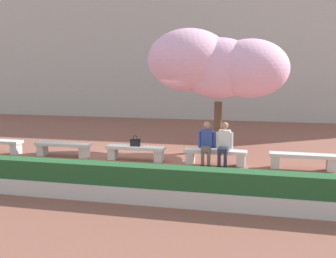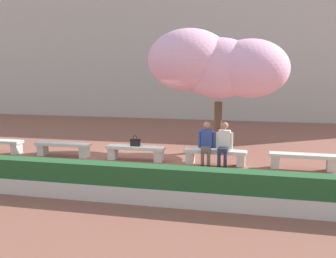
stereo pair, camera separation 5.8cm
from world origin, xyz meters
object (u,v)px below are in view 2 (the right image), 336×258
at_px(stone_bench_center, 136,151).
at_px(stone_bench_near_west, 63,147).
at_px(stone_bench_near_east, 215,155).
at_px(person_seated_right, 224,142).
at_px(person_seated_left, 206,142).
at_px(handbag, 135,142).
at_px(cherry_tree_main, 217,65).
at_px(stone_bench_east_end, 303,159).

bearing_deg(stone_bench_center, stone_bench_near_west, 180.00).
distance_m(stone_bench_near_east, person_seated_right, 0.47).
height_order(stone_bench_center, person_seated_right, person_seated_right).
distance_m(person_seated_left, handbag, 2.26).
xyz_separation_m(stone_bench_near_west, person_seated_left, (4.74, -0.05, 0.39)).
relative_size(person_seated_right, cherry_tree_main, 0.27).
height_order(stone_bench_near_west, person_seated_right, person_seated_right).
bearing_deg(person_seated_right, person_seated_left, 179.99).
bearing_deg(stone_bench_east_end, person_seated_left, -178.89).
height_order(stone_bench_near_east, cherry_tree_main, cherry_tree_main).
distance_m(stone_bench_center, stone_bench_near_east, 2.50).
xyz_separation_m(stone_bench_center, handbag, (-0.01, 0.02, 0.27)).
bearing_deg(handbag, cherry_tree_main, 41.77).
xyz_separation_m(person_seated_right, handbag, (-2.77, 0.07, -0.12)).
bearing_deg(person_seated_right, stone_bench_near_west, 179.42).
bearing_deg(cherry_tree_main, person_seated_right, -76.70).
height_order(person_seated_right, handbag, person_seated_right).
relative_size(stone_bench_near_west, handbag, 5.52).
relative_size(stone_bench_near_west, stone_bench_near_east, 1.00).
height_order(person_seated_left, person_seated_right, same).
distance_m(stone_bench_center, handbag, 0.27).
height_order(person_seated_right, cherry_tree_main, cherry_tree_main).
xyz_separation_m(stone_bench_near_west, cherry_tree_main, (4.76, 2.05, 2.67)).
bearing_deg(stone_bench_east_end, handbag, 179.81).
bearing_deg(person_seated_right, handbag, 178.56).
bearing_deg(handbag, person_seated_left, -1.77).
bearing_deg(stone_bench_center, handbag, 131.36).
distance_m(person_seated_left, cherry_tree_main, 3.10).
distance_m(stone_bench_near_west, stone_bench_center, 2.50).
bearing_deg(stone_bench_near_east, person_seated_right, -11.59).
relative_size(stone_bench_center, handbag, 5.52).
bearing_deg(stone_bench_near_east, stone_bench_center, 180.00).
bearing_deg(stone_bench_near_west, person_seated_right, -0.58).
xyz_separation_m(stone_bench_center, stone_bench_east_end, (5.00, 0.00, 0.00)).
relative_size(stone_bench_near_east, handbag, 5.52).
xyz_separation_m(person_seated_left, person_seated_right, (0.52, -0.00, 0.00)).
xyz_separation_m(stone_bench_near_east, person_seated_left, (-0.26, -0.05, 0.39)).
bearing_deg(cherry_tree_main, stone_bench_center, -137.82).
bearing_deg(stone_bench_center, stone_bench_near_east, 0.00).
bearing_deg(stone_bench_east_end, cherry_tree_main, 143.16).
relative_size(person_seated_left, cherry_tree_main, 0.27).
bearing_deg(stone_bench_east_end, stone_bench_near_west, 180.00).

